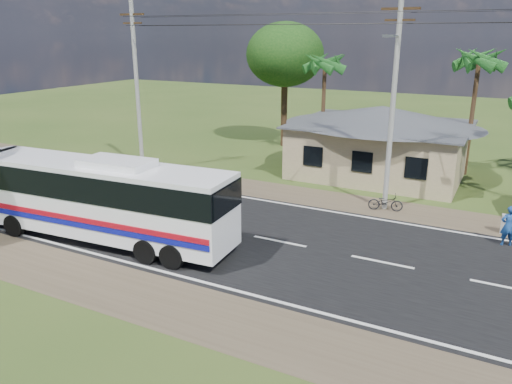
# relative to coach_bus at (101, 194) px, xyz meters

# --- Properties ---
(ground) EXTENTS (120.00, 120.00, 0.00)m
(ground) POSITION_rel_coach_bus_xyz_m (6.90, 3.41, -2.16)
(ground) COLOR #2D4619
(ground) RESTS_ON ground
(road) EXTENTS (120.00, 16.00, 0.03)m
(road) POSITION_rel_coach_bus_xyz_m (6.90, 3.41, -2.15)
(road) COLOR black
(road) RESTS_ON ground
(house) EXTENTS (12.40, 10.00, 5.00)m
(house) POSITION_rel_coach_bus_xyz_m (7.90, 16.41, 0.48)
(house) COLOR tan
(house) RESTS_ON ground
(utility_poles) EXTENTS (32.80, 2.22, 11.00)m
(utility_poles) POSITION_rel_coach_bus_xyz_m (9.57, 9.90, 3.61)
(utility_poles) COLOR #9E9E99
(utility_poles) RESTS_ON ground
(palm_mid) EXTENTS (2.80, 2.80, 8.20)m
(palm_mid) POSITION_rel_coach_bus_xyz_m (12.90, 18.91, 5.00)
(palm_mid) COLOR #47301E
(palm_mid) RESTS_ON ground
(palm_far) EXTENTS (2.80, 2.80, 7.70)m
(palm_far) POSITION_rel_coach_bus_xyz_m (2.90, 19.41, 4.52)
(palm_far) COLOR #47301E
(palm_far) RESTS_ON ground
(tree_behind_house) EXTENTS (6.00, 6.00, 9.61)m
(tree_behind_house) POSITION_rel_coach_bus_xyz_m (-1.10, 21.41, 4.95)
(tree_behind_house) COLOR #47301E
(tree_behind_house) RESTS_ON ground
(coach_bus) EXTENTS (12.32, 3.45, 3.78)m
(coach_bus) POSITION_rel_coach_bus_xyz_m (0.00, 0.00, 0.00)
(coach_bus) COLOR white
(coach_bus) RESTS_ON ground
(motorcycle) EXTENTS (1.83, 1.00, 0.91)m
(motorcycle) POSITION_rel_coach_bus_xyz_m (10.01, 9.58, -1.71)
(motorcycle) COLOR black
(motorcycle) RESTS_ON ground
(person) EXTENTS (0.77, 0.65, 1.80)m
(person) POSITION_rel_coach_bus_xyz_m (15.69, 7.55, -1.26)
(person) COLOR navy
(person) RESTS_ON ground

